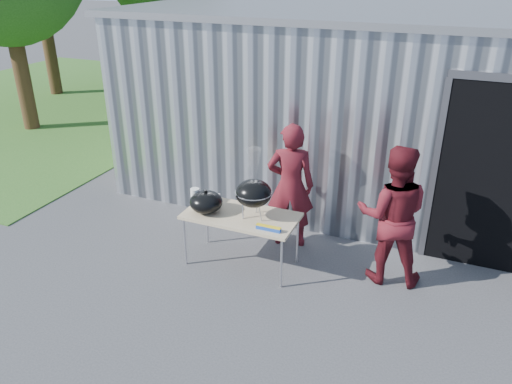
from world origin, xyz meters
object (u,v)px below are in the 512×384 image
at_px(kettle_grill, 253,188).
at_px(person_cook, 290,186).
at_px(folding_table, 241,217).
at_px(person_bystander, 392,215).

xyz_separation_m(kettle_grill, person_cook, (0.23, 0.79, -0.25)).
relative_size(folding_table, person_cook, 0.82).
relative_size(person_cook, person_bystander, 1.00).
bearing_deg(folding_table, person_bystander, 12.97).
relative_size(kettle_grill, person_cook, 0.52).
distance_m(person_cook, person_bystander, 1.51).
relative_size(folding_table, kettle_grill, 1.59).
distance_m(folding_table, person_cook, 0.91).
height_order(person_cook, person_bystander, person_bystander).
bearing_deg(folding_table, kettle_grill, -0.88).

